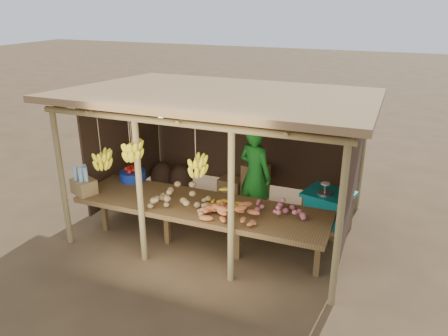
% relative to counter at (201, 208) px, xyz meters
% --- Properties ---
extents(ground, '(60.00, 60.00, 0.00)m').
position_rel_counter_xyz_m(ground, '(-0.00, 0.95, -0.74)').
color(ground, brown).
rests_on(ground, ground).
extents(stall_structure, '(4.70, 3.50, 2.43)m').
position_rel_counter_xyz_m(stall_structure, '(-0.09, 0.90, 1.17)').
color(stall_structure, '#947E4C').
rests_on(stall_structure, ground).
extents(counter, '(3.90, 1.05, 0.80)m').
position_rel_counter_xyz_m(counter, '(0.00, 0.00, 0.00)').
color(counter, brown).
rests_on(counter, ground).
extents(potato_heap, '(1.02, 0.80, 0.36)m').
position_rel_counter_xyz_m(potato_heap, '(-0.27, -0.16, 0.24)').
color(potato_heap, '#94774C').
rests_on(potato_heap, counter).
extents(sweet_potato_heap, '(0.99, 0.81, 0.35)m').
position_rel_counter_xyz_m(sweet_potato_heap, '(0.58, -0.24, 0.24)').
color(sweet_potato_heap, '#C06231').
rests_on(sweet_potato_heap, counter).
extents(onion_heap, '(0.89, 0.60, 0.36)m').
position_rel_counter_xyz_m(onion_heap, '(1.19, 0.09, 0.24)').
color(onion_heap, '#BA5A64').
rests_on(onion_heap, counter).
extents(banana_pile, '(0.55, 0.35, 0.34)m').
position_rel_counter_xyz_m(banana_pile, '(0.39, 0.11, 0.23)').
color(banana_pile, gold).
rests_on(banana_pile, counter).
extents(tomato_basin, '(0.45, 0.45, 0.23)m').
position_rel_counter_xyz_m(tomato_basin, '(-1.49, 0.46, 0.16)').
color(tomato_basin, navy).
rests_on(tomato_basin, counter).
extents(bottle_box, '(0.45, 0.41, 0.46)m').
position_rel_counter_xyz_m(bottle_box, '(-1.90, -0.31, 0.24)').
color(bottle_box, olive).
rests_on(bottle_box, counter).
extents(vendor, '(0.76, 0.63, 1.77)m').
position_rel_counter_xyz_m(vendor, '(0.46, 1.23, 0.15)').
color(vendor, '#1A771F').
rests_on(vendor, ground).
extents(tarp_crate, '(0.91, 0.84, 0.91)m').
position_rel_counter_xyz_m(tarp_crate, '(1.70, 1.39, -0.36)').
color(tarp_crate, brown).
rests_on(tarp_crate, ground).
extents(carton_stack, '(1.01, 0.43, 0.73)m').
position_rel_counter_xyz_m(carton_stack, '(0.05, 2.05, -0.42)').
color(carton_stack, olive).
rests_on(carton_stack, ground).
extents(burlap_sacks, '(0.93, 0.49, 0.66)m').
position_rel_counter_xyz_m(burlap_sacks, '(-1.58, 1.96, -0.45)').
color(burlap_sacks, '#442E1F').
rests_on(burlap_sacks, ground).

